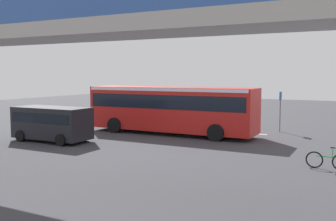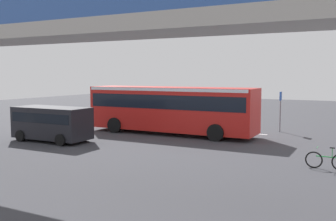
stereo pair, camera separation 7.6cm
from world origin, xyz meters
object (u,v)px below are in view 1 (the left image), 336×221
(parked_van, at_px, (52,122))
(pedestrian, at_px, (204,117))
(bicycle_green, at_px, (328,161))
(city_bus, at_px, (171,106))
(traffic_sign, at_px, (280,105))

(parked_van, relative_size, pedestrian, 2.68)
(bicycle_green, height_order, pedestrian, pedestrian)
(city_bus, height_order, pedestrian, city_bus)
(parked_van, distance_m, pedestrian, 11.05)
(bicycle_green, distance_m, pedestrian, 13.05)
(bicycle_green, bearing_deg, parked_van, 0.60)
(city_bus, relative_size, parked_van, 2.40)
(parked_van, relative_size, traffic_sign, 1.71)
(city_bus, relative_size, pedestrian, 6.44)
(bicycle_green, distance_m, traffic_sign, 10.89)
(bicycle_green, relative_size, pedestrian, 0.99)
(parked_van, height_order, bicycle_green, parked_van)
(pedestrian, height_order, traffic_sign, traffic_sign)
(city_bus, distance_m, parked_van, 7.70)
(parked_van, xyz_separation_m, bicycle_green, (-15.35, -0.16, -0.81))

